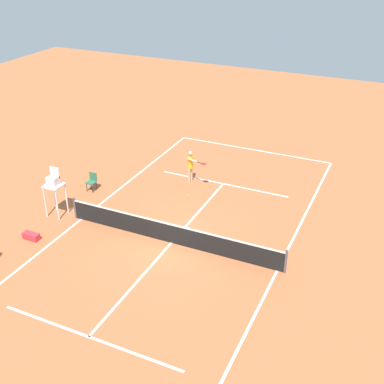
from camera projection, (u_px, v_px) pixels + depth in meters
The scene contains 8 objects.
ground_plane at pixel (171, 243), 21.47m from camera, with size 60.00×60.00×0.00m, color #B76038.
court_lines at pixel (171, 243), 21.46m from camera, with size 9.57×22.48×0.01m.
tennis_net at pixel (171, 233), 21.23m from camera, with size 10.17×0.10×1.07m.
player_serving at pixel (191, 164), 26.07m from camera, with size 1.26×0.79×1.79m.
tennis_ball at pixel (188, 195), 25.18m from camera, with size 0.07×0.07×0.07m, color #CCE033.
umpire_chair at pixel (54, 185), 22.82m from camera, with size 0.80×0.80×2.41m.
courtside_chair_mid at pixel (92, 181), 25.52m from camera, with size 0.44×0.46×0.95m.
equipment_bag at pixel (31, 236), 21.65m from camera, with size 0.76×0.32×0.30m, color red.
Camera 1 is at (-8.27, 15.86, 12.11)m, focal length 46.25 mm.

